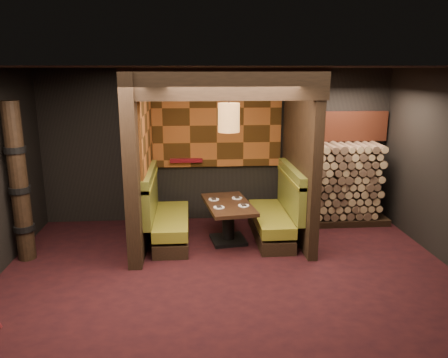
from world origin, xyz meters
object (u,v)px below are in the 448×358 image
(booth_bench_right, at_px, (277,215))
(dining_table, at_px, (228,216))
(pendant_lamp, at_px, (229,118))
(firewood_stack, at_px, (341,184))
(totem_column, at_px, (19,184))
(booth_bench_left, at_px, (165,218))

(booth_bench_right, distance_m, dining_table, 0.85)
(pendant_lamp, bearing_deg, firewood_stack, 21.55)
(booth_bench_right, xyz_separation_m, totem_column, (-3.98, -0.55, 0.79))
(booth_bench_left, relative_size, totem_column, 0.67)
(dining_table, xyz_separation_m, totem_column, (-3.14, -0.43, 0.74))
(dining_table, distance_m, pendant_lamp, 1.64)
(booth_bench_left, xyz_separation_m, totem_column, (-2.09, -0.55, 0.79))
(pendant_lamp, distance_m, totem_column, 3.29)
(dining_table, height_order, totem_column, totem_column)
(booth_bench_right, relative_size, pendant_lamp, 1.63)
(booth_bench_right, xyz_separation_m, firewood_stack, (1.35, 0.70, 0.35))
(totem_column, bearing_deg, booth_bench_right, 7.86)
(dining_table, bearing_deg, pendant_lamp, -90.00)
(booth_bench_right, bearing_deg, booth_bench_left, 180.00)
(firewood_stack, bearing_deg, booth_bench_right, -152.65)
(booth_bench_right, height_order, firewood_stack, firewood_stack)
(pendant_lamp, relative_size, totem_column, 0.41)
(totem_column, bearing_deg, pendant_lamp, 6.95)
(pendant_lamp, xyz_separation_m, firewood_stack, (2.19, 0.87, -1.34))
(booth_bench_right, height_order, totem_column, totem_column)
(firewood_stack, bearing_deg, dining_table, -159.58)
(dining_table, bearing_deg, booth_bench_left, 173.65)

